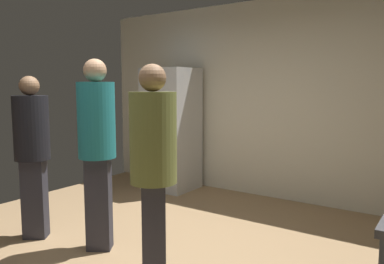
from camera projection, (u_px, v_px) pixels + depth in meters
The scene contains 5 objects.
wall_back at pixel (261, 100), 5.26m from camera, with size 5.32×0.06×2.70m, color silver.
refrigerator at pixel (171, 129), 5.67m from camera, with size 0.70×0.68×1.80m.
person_in_black_shirt at pixel (32, 145), 3.77m from camera, with size 0.48×0.48×1.63m.
person_in_teal_shirt at pixel (97, 140), 3.48m from camera, with size 0.47×0.47×1.78m.
person_in_olive_shirt at pixel (153, 162), 2.74m from camera, with size 0.48×0.48×1.68m.
Camera 1 is at (2.21, -2.26, 1.52)m, focal length 35.51 mm.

